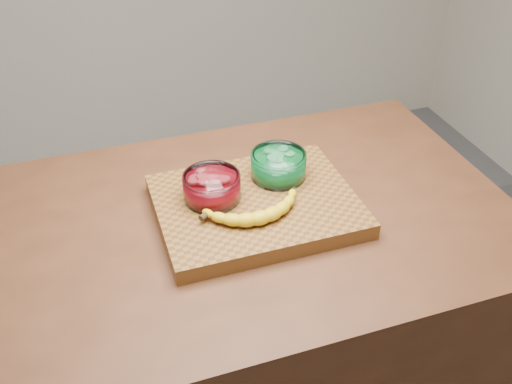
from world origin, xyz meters
name	(u,v)px	position (x,y,z in m)	size (l,w,h in m)	color
counter	(256,339)	(0.00, 0.00, 0.45)	(1.20, 0.80, 0.90)	#4F2B17
cutting_board	(256,206)	(0.00, 0.00, 0.92)	(0.45, 0.35, 0.04)	brown
bowl_red	(212,187)	(-0.09, 0.04, 0.97)	(0.13, 0.13, 0.06)	white
bowl_green	(278,165)	(0.08, 0.07, 0.97)	(0.13, 0.13, 0.06)	white
banana	(255,210)	(-0.02, -0.06, 0.96)	(0.26, 0.12, 0.04)	gold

